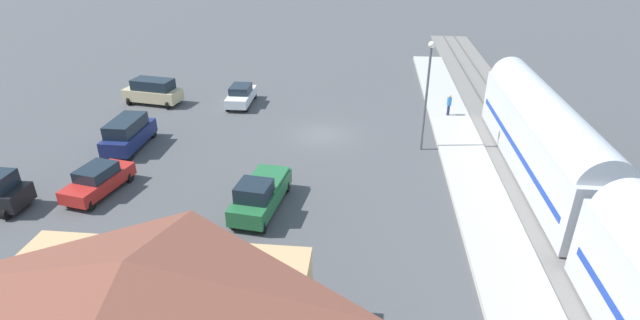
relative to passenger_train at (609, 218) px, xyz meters
name	(u,v)px	position (x,y,z in m)	size (l,w,h in m)	color
ground_plane	(322,135)	(14.00, -14.29, -2.86)	(200.00, 200.00, 0.00)	#4C4C4F
railway_track	(514,141)	(0.00, -14.29, -2.76)	(4.80, 70.00, 0.30)	slate
platform	(458,138)	(4.00, -14.29, -2.71)	(3.20, 46.00, 0.30)	#B7B2A8
passenger_train	(609,218)	(0.00, 0.00, 0.00)	(2.93, 37.38, 4.98)	silver
pedestrian_on_platform	(449,104)	(4.16, -18.60, -1.58)	(0.36, 0.36, 1.71)	#23284C
sedan_red	(98,180)	(26.20, -4.33, -1.98)	(2.67, 4.77, 1.74)	red
suv_navy	(128,133)	(27.27, -10.52, -1.71)	(1.98, 4.91, 2.22)	navy
sedan_white	(241,95)	(21.64, -20.08, -1.98)	(1.91, 4.53, 1.74)	white
pickup_green	(261,193)	(16.35, -3.54, -1.83)	(2.62, 5.60, 2.14)	#236638
suv_tan	(153,91)	(29.32, -19.53, -1.71)	(5.16, 3.01, 2.22)	#C6B284
light_pole_near_platform	(428,84)	(6.80, -12.41, 1.94)	(0.44, 0.44, 7.60)	#515156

